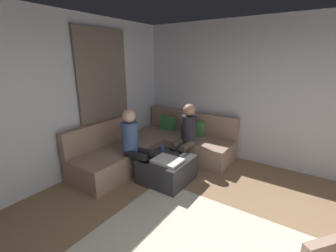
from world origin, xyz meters
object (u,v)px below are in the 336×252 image
at_px(person_on_couch_side, 134,142).
at_px(coffee_mug, 162,149).
at_px(ottoman, 167,169).
at_px(person_on_couch_back, 186,134).
at_px(sectional_couch, 156,146).
at_px(game_remote, 183,155).

bearing_deg(person_on_couch_side, coffee_mug, 145.84).
height_order(ottoman, person_on_couch_back, person_on_couch_back).
bearing_deg(sectional_couch, person_on_couch_side, -79.52).
height_order(ottoman, game_remote, game_remote).
height_order(person_on_couch_back, person_on_couch_side, same).
distance_m(sectional_couch, person_on_couch_side, 0.90).
relative_size(game_remote, person_on_couch_side, 0.12).
relative_size(sectional_couch, person_on_couch_back, 2.12).
bearing_deg(person_on_couch_back, ottoman, 89.55).
xyz_separation_m(ottoman, person_on_couch_back, (0.00, 0.63, 0.45)).
height_order(sectional_couch, game_remote, sectional_couch).
xyz_separation_m(coffee_mug, person_on_couch_side, (-0.27, -0.40, 0.19)).
distance_m(coffee_mug, person_on_couch_back, 0.54).
bearing_deg(coffee_mug, game_remote, 5.71).
distance_m(ottoman, coffee_mug, 0.38).
height_order(ottoman, coffee_mug, coffee_mug).
xyz_separation_m(game_remote, person_on_couch_side, (-0.67, -0.44, 0.23)).
bearing_deg(ottoman, game_remote, 50.71).
distance_m(coffee_mug, game_remote, 0.40).
xyz_separation_m(sectional_couch, person_on_couch_back, (0.65, 0.06, 0.38)).
bearing_deg(coffee_mug, person_on_couch_back, 63.38).
xyz_separation_m(coffee_mug, person_on_couch_back, (0.22, 0.45, 0.19)).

